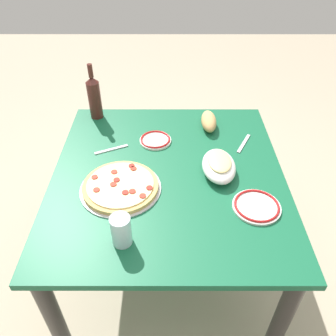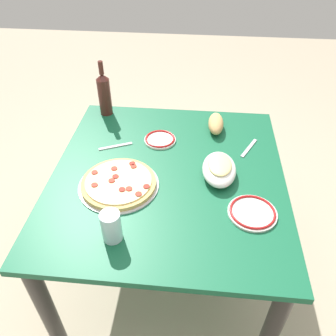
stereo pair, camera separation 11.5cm
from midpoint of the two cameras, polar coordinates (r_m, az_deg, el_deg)
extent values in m
plane|color=tan|center=(2.11, -1.62, -16.13)|extent=(8.00, 8.00, 0.00)
cube|color=#145938|center=(1.56, -2.10, -1.33)|extent=(1.13, 1.05, 0.03)
cylinder|color=#33302D|center=(1.60, 16.07, -23.66)|extent=(0.07, 0.07, 0.70)
cylinder|color=#33302D|center=(2.22, 10.55, 0.24)|extent=(0.07, 0.07, 0.70)
cylinder|color=#33302D|center=(1.63, -20.29, -23.14)|extent=(0.07, 0.07, 0.70)
cylinder|color=#33302D|center=(2.24, -13.41, 0.24)|extent=(0.07, 0.07, 0.70)
cylinder|color=#B7B7BC|center=(1.49, -10.11, -3.43)|extent=(0.35, 0.35, 0.01)
cylinder|color=tan|center=(1.49, -10.16, -3.10)|extent=(0.33, 0.33, 0.02)
cylinder|color=beige|center=(1.48, -10.22, -2.76)|extent=(0.29, 0.29, 0.01)
cylinder|color=maroon|center=(1.43, -9.47, -4.11)|extent=(0.03, 0.03, 0.00)
cylinder|color=#B22D1E|center=(1.47, -14.08, -3.62)|extent=(0.03, 0.03, 0.00)
cylinder|color=#B22D1E|center=(1.53, -14.29, -1.54)|extent=(0.03, 0.03, 0.00)
cylinder|color=#B22D1E|center=(1.41, -6.62, -4.71)|extent=(0.03, 0.03, 0.00)
cylinder|color=maroon|center=(1.56, -8.22, 0.32)|extent=(0.03, 0.03, 0.00)
cylinder|color=maroon|center=(1.44, -5.43, -3.38)|extent=(0.03, 0.03, 0.00)
cylinder|color=#B22D1E|center=(1.54, -7.95, -0.14)|extent=(0.03, 0.03, 0.00)
cylinder|color=maroon|center=(1.50, -10.78, -2.01)|extent=(0.03, 0.03, 0.00)
cylinder|color=#B22D1E|center=(1.48, -11.34, -2.74)|extent=(0.03, 0.03, 0.00)
cylinder|color=#B22D1E|center=(1.43, -8.30, -3.94)|extent=(0.03, 0.03, 0.00)
cylinder|color=#B22D1E|center=(1.54, -11.12, -0.70)|extent=(0.03, 0.03, 0.00)
ellipsoid|color=white|center=(1.54, 6.35, 0.27)|extent=(0.24, 0.15, 0.07)
ellipsoid|color=#AD2819|center=(1.54, 6.38, 0.63)|extent=(0.20, 0.12, 0.03)
ellipsoid|color=#EFD684|center=(1.52, 6.43, 1.15)|extent=(0.17, 0.11, 0.02)
cylinder|color=#471E19|center=(1.95, -13.82, 10.90)|extent=(0.07, 0.07, 0.21)
cone|color=#471E19|center=(1.89, -14.39, 14.02)|extent=(0.07, 0.07, 0.03)
cylinder|color=#471E19|center=(1.87, -14.65, 15.38)|extent=(0.03, 0.03, 0.07)
cylinder|color=silver|center=(1.26, -10.50, -10.29)|extent=(0.07, 0.07, 0.13)
cylinder|color=white|center=(1.75, -4.03, 4.54)|extent=(0.16, 0.16, 0.01)
torus|color=red|center=(1.74, -4.04, 4.76)|extent=(0.15, 0.15, 0.01)
cylinder|color=white|center=(1.42, 12.28, -6.41)|extent=(0.20, 0.20, 0.01)
torus|color=red|center=(1.42, 12.33, -6.19)|extent=(0.18, 0.18, 0.01)
ellipsoid|color=tan|center=(1.84, 5.01, 7.73)|extent=(0.19, 0.08, 0.07)
cube|color=#B7B7BC|center=(1.76, 10.67, 4.00)|extent=(0.16, 0.09, 0.00)
cube|color=#B7B7BC|center=(1.72, -11.35, 3.01)|extent=(0.08, 0.16, 0.00)
camera|label=1|loc=(0.06, -92.15, -1.81)|focal=36.55mm
camera|label=2|loc=(0.06, 87.85, 1.81)|focal=36.55mm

